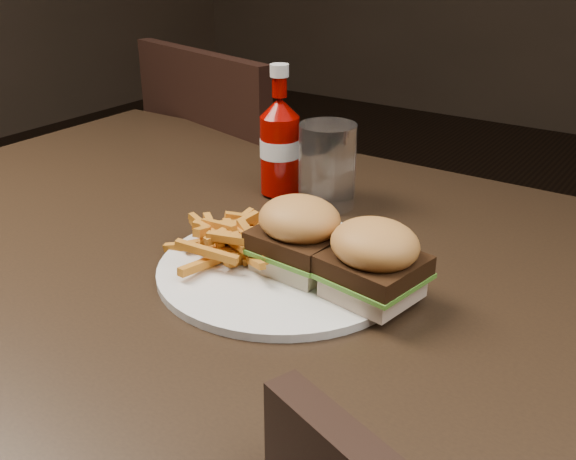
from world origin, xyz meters
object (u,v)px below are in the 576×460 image
Objects in this scene: chair_far at (276,238)px; plate at (283,269)px; ketchup_bottle at (280,155)px; tumbler at (327,168)px; dining_table at (242,258)px.

plate reaches higher than chair_far.
chair_far is 0.65m from ketchup_bottle.
tumbler reaches higher than ketchup_bottle.
ketchup_bottle is at bearing 108.87° from dining_table.
ketchup_bottle is at bearing 140.43° from chair_far.
plate reaches higher than dining_table.
dining_table is 0.19m from ketchup_bottle.
ketchup_bottle is at bearing 125.70° from plate.
tumbler is (-0.07, 0.20, 0.05)m from plate.
dining_table is 0.10m from plate.
ketchup_bottle reaches higher than dining_table.
dining_table is at bearing -97.41° from tumbler.
chair_far is 3.45× the size of tumbler.
tumbler is (0.08, 0.00, -0.01)m from ketchup_bottle.
dining_table is 10.69× the size of ketchup_bottle.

